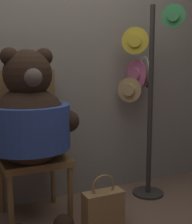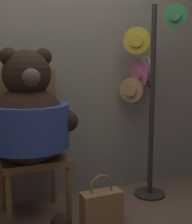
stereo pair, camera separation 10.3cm
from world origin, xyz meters
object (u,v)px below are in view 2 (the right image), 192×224
object	(u,v)px
handbag_on_ground	(101,208)
chair	(30,140)
hat_display_rack	(147,90)
teddy_bear	(28,121)

from	to	relation	value
handbag_on_ground	chair	bearing A→B (deg)	133.40
chair	hat_display_rack	world-z (taller)	hat_display_rack
hat_display_rack	handbag_on_ground	xyz separation A→B (m)	(-0.63, -0.43, -0.81)
hat_display_rack	chair	bearing A→B (deg)	179.13
chair	hat_display_rack	bearing A→B (deg)	-0.87
handbag_on_ground	hat_display_rack	bearing A→B (deg)	34.13
chair	handbag_on_ground	xyz separation A→B (m)	(0.42, -0.44, -0.45)
chair	handbag_on_ground	world-z (taller)	chair
teddy_bear	handbag_on_ground	xyz separation A→B (m)	(0.46, -0.27, -0.63)
teddy_bear	hat_display_rack	world-z (taller)	hat_display_rack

